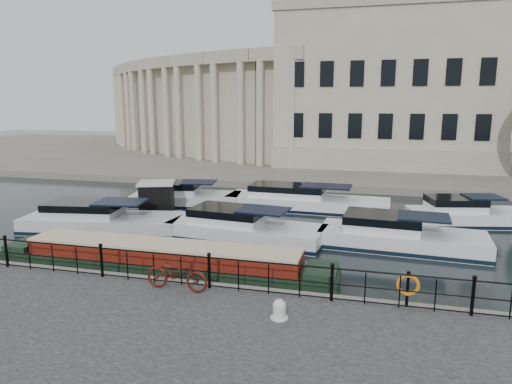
% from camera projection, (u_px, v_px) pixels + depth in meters
% --- Properties ---
extents(ground_plane, '(160.00, 160.00, 0.00)m').
position_uv_depth(ground_plane, '(230.00, 278.00, 17.34)').
color(ground_plane, black).
rests_on(ground_plane, ground).
extents(far_bank, '(120.00, 42.00, 0.55)m').
position_uv_depth(far_bank, '(329.00, 156.00, 54.35)').
color(far_bank, '#6B665B').
rests_on(far_bank, ground_plane).
extents(railing, '(24.14, 0.14, 1.22)m').
position_uv_depth(railing, '(209.00, 269.00, 14.97)').
color(railing, black).
rests_on(railing, near_quay).
extents(civic_building, '(53.55, 31.84, 16.85)m').
position_uv_depth(civic_building, '(318.00, 98.00, 49.21)').
color(civic_building, '#ADA38C').
rests_on(civic_building, far_bank).
extents(bicycle, '(2.18, 0.85, 1.13)m').
position_uv_depth(bicycle, '(177.00, 273.00, 14.82)').
color(bicycle, '#4B120D').
rests_on(bicycle, near_quay).
extents(mooring_bollard, '(0.51, 0.51, 0.57)m').
position_uv_depth(mooring_bollard, '(279.00, 309.00, 12.90)').
color(mooring_bollard, silver).
rests_on(mooring_bollard, near_quay).
extents(life_ring_post, '(0.68, 0.19, 1.11)m').
position_uv_depth(life_ring_post, '(408.00, 286.00, 13.51)').
color(life_ring_post, black).
rests_on(life_ring_post, near_quay).
extents(narrowboat, '(13.78, 1.85, 1.51)m').
position_uv_depth(narrowboat, '(162.00, 263.00, 17.91)').
color(narrowboat, black).
rests_on(narrowboat, ground_plane).
extents(harbour_hut, '(3.36, 3.08, 2.17)m').
position_uv_depth(harbour_hut, '(157.00, 202.00, 26.31)').
color(harbour_hut, '#6B665B').
rests_on(harbour_hut, ground_plane).
extents(cabin_cruisers, '(26.24, 10.91, 1.99)m').
position_uv_depth(cabin_cruisers, '(271.00, 217.00, 25.11)').
color(cabin_cruisers, silver).
rests_on(cabin_cruisers, ground_plane).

